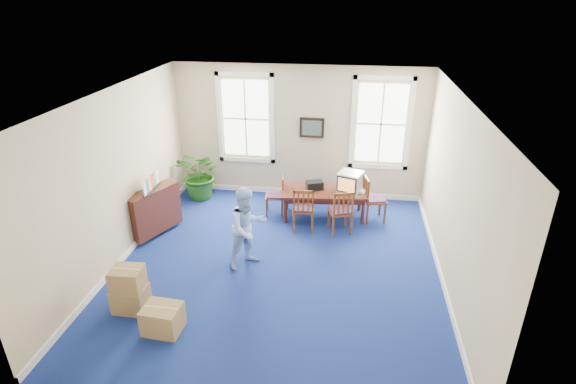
# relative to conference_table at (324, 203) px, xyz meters

# --- Properties ---
(floor) EXTENTS (6.50, 6.50, 0.00)m
(floor) POSITION_rel_conference_table_xyz_m (-0.70, -2.10, -0.32)
(floor) COLOR navy
(floor) RESTS_ON ground
(ceiling) EXTENTS (6.50, 6.50, 0.00)m
(ceiling) POSITION_rel_conference_table_xyz_m (-0.70, -2.10, 2.88)
(ceiling) COLOR white
(ceiling) RESTS_ON ground
(wall_back) EXTENTS (6.50, 0.00, 6.50)m
(wall_back) POSITION_rel_conference_table_xyz_m (-0.70, 1.15, 1.28)
(wall_back) COLOR tan
(wall_back) RESTS_ON ground
(wall_front) EXTENTS (6.50, 0.00, 6.50)m
(wall_front) POSITION_rel_conference_table_xyz_m (-0.70, -5.35, 1.28)
(wall_front) COLOR tan
(wall_front) RESTS_ON ground
(wall_left) EXTENTS (0.00, 6.50, 6.50)m
(wall_left) POSITION_rel_conference_table_xyz_m (-3.70, -2.10, 1.28)
(wall_left) COLOR tan
(wall_left) RESTS_ON ground
(wall_right) EXTENTS (0.00, 6.50, 6.50)m
(wall_right) POSITION_rel_conference_table_xyz_m (2.30, -2.10, 1.28)
(wall_right) COLOR tan
(wall_right) RESTS_ON ground
(baseboard_back) EXTENTS (6.00, 0.04, 0.12)m
(baseboard_back) POSITION_rel_conference_table_xyz_m (-0.70, 1.12, -0.26)
(baseboard_back) COLOR white
(baseboard_back) RESTS_ON ground
(baseboard_left) EXTENTS (0.04, 6.50, 0.12)m
(baseboard_left) POSITION_rel_conference_table_xyz_m (-3.67, -2.10, -0.26)
(baseboard_left) COLOR white
(baseboard_left) RESTS_ON ground
(baseboard_right) EXTENTS (0.04, 6.50, 0.12)m
(baseboard_right) POSITION_rel_conference_table_xyz_m (2.27, -2.10, -0.26)
(baseboard_right) COLOR white
(baseboard_right) RESTS_ON ground
(window_left) EXTENTS (1.40, 0.12, 2.20)m
(window_left) POSITION_rel_conference_table_xyz_m (-2.00, 1.13, 1.58)
(window_left) COLOR white
(window_left) RESTS_ON ground
(window_right) EXTENTS (1.40, 0.12, 2.20)m
(window_right) POSITION_rel_conference_table_xyz_m (1.20, 1.13, 1.58)
(window_right) COLOR white
(window_right) RESTS_ON ground
(wall_picture) EXTENTS (0.58, 0.06, 0.48)m
(wall_picture) POSITION_rel_conference_table_xyz_m (-0.40, 1.10, 1.43)
(wall_picture) COLOR black
(wall_picture) RESTS_ON ground
(conference_table) EXTENTS (1.98, 1.05, 0.65)m
(conference_table) POSITION_rel_conference_table_xyz_m (0.00, 0.00, 0.00)
(conference_table) COLOR #4B1F17
(conference_table) RESTS_ON ground
(crt_tv) EXTENTS (0.63, 0.66, 0.44)m
(crt_tv) POSITION_rel_conference_table_xyz_m (0.56, 0.04, 0.55)
(crt_tv) COLOR #B7B7BC
(crt_tv) RESTS_ON conference_table
(game_console) EXTENTS (0.21, 0.23, 0.05)m
(game_console) POSITION_rel_conference_table_xyz_m (0.82, 0.00, 0.35)
(game_console) COLOR white
(game_console) RESTS_ON conference_table
(equipment_bag) EXTENTS (0.42, 0.34, 0.18)m
(equipment_bag) POSITION_rel_conference_table_xyz_m (-0.22, 0.04, 0.41)
(equipment_bag) COLOR black
(equipment_bag) RESTS_ON conference_table
(chair_near_left) EXTENTS (0.49, 0.49, 1.00)m
(chair_near_left) POSITION_rel_conference_table_xyz_m (-0.39, -0.65, 0.18)
(chair_near_left) COLOR brown
(chair_near_left) RESTS_ON ground
(chair_near_right) EXTENTS (0.56, 0.56, 1.00)m
(chair_near_right) POSITION_rel_conference_table_xyz_m (0.39, -0.65, 0.18)
(chair_near_right) COLOR brown
(chair_near_right) RESTS_ON ground
(chair_end_left) EXTENTS (0.45, 0.45, 0.90)m
(chair_end_left) POSITION_rel_conference_table_xyz_m (-1.13, 0.00, 0.13)
(chair_end_left) COLOR brown
(chair_end_left) RESTS_ON ground
(chair_end_right) EXTENTS (0.56, 0.56, 1.02)m
(chair_end_right) POSITION_rel_conference_table_xyz_m (1.13, 0.00, 0.19)
(chair_end_right) COLOR brown
(chair_end_right) RESTS_ON ground
(man) EXTENTS (0.96, 0.96, 1.57)m
(man) POSITION_rel_conference_table_xyz_m (-1.26, -2.14, 0.46)
(man) COLOR #9ABDFA
(man) RESTS_ON ground
(credenza) EXTENTS (0.81, 1.24, 0.94)m
(credenza) POSITION_rel_conference_table_xyz_m (-3.45, -1.29, 0.15)
(credenza) COLOR #4B1F17
(credenza) RESTS_ON ground
(brochure_rack) EXTENTS (0.31, 0.75, 0.33)m
(brochure_rack) POSITION_rel_conference_table_xyz_m (-3.43, -1.29, 0.78)
(brochure_rack) COLOR #99999E
(brochure_rack) RESTS_ON credenza
(potted_plant) EXTENTS (1.41, 1.33, 1.25)m
(potted_plant) POSITION_rel_conference_table_xyz_m (-3.03, 0.56, 0.30)
(potted_plant) COLOR #1B4C13
(potted_plant) RESTS_ON ground
(cardboard_boxes) EXTENTS (1.44, 1.44, 0.81)m
(cardboard_boxes) POSITION_rel_conference_table_xyz_m (-2.66, -3.58, 0.08)
(cardboard_boxes) COLOR #A68351
(cardboard_boxes) RESTS_ON ground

